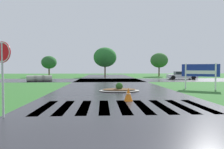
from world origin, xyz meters
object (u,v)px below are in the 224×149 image
median_island (119,90)px  drainage_pipe_stack (40,78)px  stop_sign (2,61)px  estate_billboard (200,72)px  car_silver_hatch (182,76)px  traffic_cone (128,94)px

median_island → drainage_pipe_stack: size_ratio=0.95×
median_island → drainage_pipe_stack: drainage_pipe_stack is taller
stop_sign → estate_billboard: bearing=57.5°
median_island → drainage_pipe_stack: (-9.64, 11.24, 0.28)m
car_silver_hatch → drainage_pipe_stack: car_silver_hatch is taller
car_silver_hatch → traffic_cone: size_ratio=6.42×
estate_billboard → traffic_cone: (-6.87, -5.58, -1.13)m
car_silver_hatch → estate_billboard: bearing=-99.3°
drainage_pipe_stack → traffic_cone: 18.45m
car_silver_hatch → traffic_cone: (-11.18, -19.81, -0.22)m
stop_sign → median_island: 9.33m
estate_billboard → car_silver_hatch: 14.89m
estate_billboard → median_island: estate_billboard is taller
stop_sign → car_silver_hatch: 28.23m
stop_sign → median_island: bearing=78.4°
drainage_pipe_stack → traffic_cone: drainage_pipe_stack is taller
estate_billboard → drainage_pipe_stack: (-16.62, 10.09, -1.08)m
estate_billboard → median_island: bearing=38.1°
car_silver_hatch → drainage_pipe_stack: 21.34m
stop_sign → drainage_pipe_stack: (-4.74, 18.94, -1.64)m
estate_billboard → median_island: (-6.99, -1.15, -1.36)m
stop_sign → estate_billboard: stop_sign is taller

